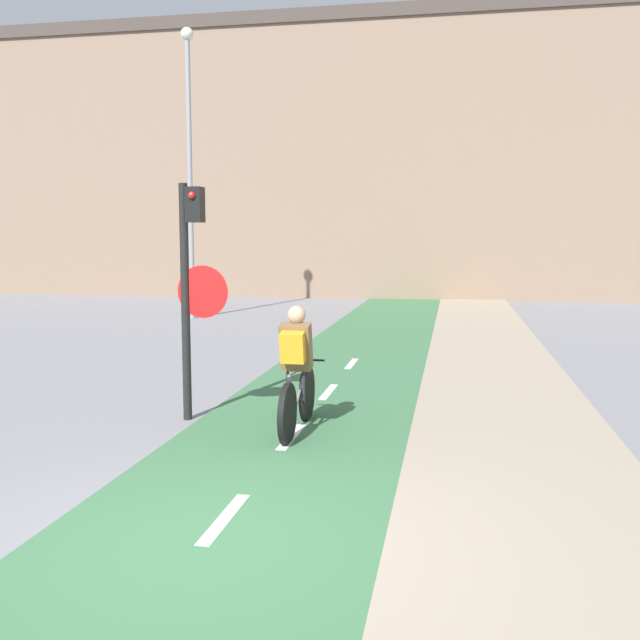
{
  "coord_description": "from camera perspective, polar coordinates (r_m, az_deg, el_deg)",
  "views": [
    {
      "loc": [
        1.84,
        -4.96,
        2.34
      ],
      "look_at": [
        0.0,
        4.81,
        1.2
      ],
      "focal_mm": 40.0,
      "sensor_mm": 36.0,
      "label": 1
    }
  ],
  "objects": [
    {
      "name": "ground_plane",
      "position": [
        5.79,
        -9.26,
        -17.41
      ],
      "size": [
        120.0,
        120.0,
        0.0
      ],
      "primitive_type": "plane",
      "color": "gray"
    },
    {
      "name": "bike_lane",
      "position": [
        5.79,
        -9.26,
        -17.31
      ],
      "size": [
        2.73,
        60.0,
        0.02
      ],
      "color": "#3D7047",
      "rests_on": "ground_plane"
    },
    {
      "name": "street_lamp_far",
      "position": [
        21.32,
        -10.41,
        13.4
      ],
      "size": [
        0.36,
        0.36,
        8.24
      ],
      "color": "gray",
      "rests_on": "ground_plane"
    },
    {
      "name": "building_row_background",
      "position": [
        30.08,
        7.26,
        12.52
      ],
      "size": [
        60.0,
        5.2,
        10.96
      ],
      "color": "#89705B",
      "rests_on": "ground_plane"
    },
    {
      "name": "sidewalk_strip",
      "position": [
        5.53,
        18.12,
        -18.59
      ],
      "size": [
        2.4,
        60.0,
        0.05
      ],
      "color": "gray",
      "rests_on": "ground_plane"
    },
    {
      "name": "cyclist_near",
      "position": [
        8.57,
        -1.88,
        -4.32
      ],
      "size": [
        0.46,
        1.81,
        1.55
      ],
      "color": "black",
      "rests_on": "ground_plane"
    },
    {
      "name": "traffic_light_pole",
      "position": [
        9.2,
        -10.27,
        3.58
      ],
      "size": [
        0.67,
        0.25,
        3.03
      ],
      "color": "black",
      "rests_on": "ground_plane"
    }
  ]
}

